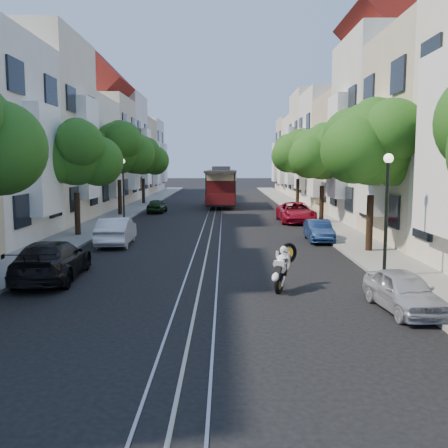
{
  "coord_description": "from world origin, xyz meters",
  "views": [
    {
      "loc": [
        0.81,
        -12.86,
        3.93
      ],
      "look_at": [
        0.77,
        6.27,
        1.62
      ],
      "focal_mm": 40.0,
      "sensor_mm": 36.0,
      "label": 1
    }
  ],
  "objects_px": {
    "parked_car_e_far": "(296,212)",
    "cable_car": "(222,185)",
    "tree_e_d": "(299,153)",
    "tree_w_d": "(143,157)",
    "tree_e_c": "(324,154)",
    "parked_car_w_mid": "(116,231)",
    "parked_car_e_mid": "(319,231)",
    "parked_car_w_near": "(52,260)",
    "lamp_west": "(123,180)",
    "sportbike_rider": "(283,265)",
    "tree_e_b": "(374,145)",
    "parked_car_e_near": "(404,291)",
    "lamp_east": "(387,196)",
    "tree_w_c": "(119,149)",
    "parked_car_w_far": "(157,206)",
    "tree_w_b": "(76,155)"
  },
  "relations": [
    {
      "from": "lamp_west",
      "to": "cable_car",
      "type": "distance_m",
      "value": 13.25
    },
    {
      "from": "tree_w_c",
      "to": "cable_car",
      "type": "distance_m",
      "value": 11.74
    },
    {
      "from": "tree_w_b",
      "to": "parked_car_w_far",
      "type": "relative_size",
      "value": 1.92
    },
    {
      "from": "parked_car_e_mid",
      "to": "tree_w_d",
      "type": "bearing_deg",
      "value": 119.23
    },
    {
      "from": "sportbike_rider",
      "to": "parked_car_e_mid",
      "type": "xyz_separation_m",
      "value": [
        2.98,
        9.91,
        -0.24
      ]
    },
    {
      "from": "tree_e_d",
      "to": "parked_car_e_near",
      "type": "distance_m",
      "value": 31.13
    },
    {
      "from": "tree_w_c",
      "to": "parked_car_e_near",
      "type": "height_order",
      "value": "tree_w_c"
    },
    {
      "from": "tree_e_d",
      "to": "lamp_east",
      "type": "distance_m",
      "value": 27.07
    },
    {
      "from": "parked_car_e_mid",
      "to": "parked_car_w_far",
      "type": "xyz_separation_m",
      "value": [
        -10.3,
        15.02,
        0.01
      ]
    },
    {
      "from": "tree_e_c",
      "to": "parked_car_w_mid",
      "type": "distance_m",
      "value": 15.16
    },
    {
      "from": "tree_w_c",
      "to": "parked_car_w_mid",
      "type": "height_order",
      "value": "tree_w_c"
    },
    {
      "from": "tree_e_d",
      "to": "tree_w_d",
      "type": "distance_m",
      "value": 15.25
    },
    {
      "from": "parked_car_w_mid",
      "to": "lamp_east",
      "type": "bearing_deg",
      "value": 143.22
    },
    {
      "from": "parked_car_w_mid",
      "to": "parked_car_e_far",
      "type": "bearing_deg",
      "value": -139.78
    },
    {
      "from": "tree_e_d",
      "to": "parked_car_w_far",
      "type": "height_order",
      "value": "tree_e_d"
    },
    {
      "from": "parked_car_e_near",
      "to": "tree_e_d",
      "type": "bearing_deg",
      "value": 81.38
    },
    {
      "from": "lamp_west",
      "to": "sportbike_rider",
      "type": "bearing_deg",
      "value": -65.47
    },
    {
      "from": "tree_w_b",
      "to": "sportbike_rider",
      "type": "height_order",
      "value": "tree_w_b"
    },
    {
      "from": "tree_e_b",
      "to": "lamp_east",
      "type": "height_order",
      "value": "tree_e_b"
    },
    {
      "from": "tree_e_b",
      "to": "parked_car_e_mid",
      "type": "bearing_deg",
      "value": 116.09
    },
    {
      "from": "parked_car_w_mid",
      "to": "tree_w_b",
      "type": "bearing_deg",
      "value": -48.84
    },
    {
      "from": "lamp_west",
      "to": "cable_car",
      "type": "height_order",
      "value": "lamp_west"
    },
    {
      "from": "parked_car_e_far",
      "to": "cable_car",
      "type": "bearing_deg",
      "value": 111.39
    },
    {
      "from": "parked_car_w_mid",
      "to": "parked_car_w_far",
      "type": "relative_size",
      "value": 1.27
    },
    {
      "from": "tree_e_c",
      "to": "tree_w_c",
      "type": "distance_m",
      "value": 15.25
    },
    {
      "from": "tree_w_b",
      "to": "parked_car_e_near",
      "type": "xyz_separation_m",
      "value": [
        12.74,
        -13.79,
        -3.85
      ]
    },
    {
      "from": "parked_car_w_near",
      "to": "parked_car_w_mid",
      "type": "relative_size",
      "value": 1.13
    },
    {
      "from": "tree_w_b",
      "to": "tree_w_c",
      "type": "relative_size",
      "value": 0.88
    },
    {
      "from": "tree_e_b",
      "to": "tree_w_c",
      "type": "xyz_separation_m",
      "value": [
        -14.4,
        16.0,
        0.34
      ]
    },
    {
      "from": "cable_car",
      "to": "tree_w_d",
      "type": "bearing_deg",
      "value": 162.43
    },
    {
      "from": "cable_car",
      "to": "tree_w_b",
      "type": "bearing_deg",
      "value": -110.11
    },
    {
      "from": "parked_car_w_far",
      "to": "parked_car_e_near",
      "type": "bearing_deg",
      "value": 113.52
    },
    {
      "from": "tree_e_c",
      "to": "sportbike_rider",
      "type": "relative_size",
      "value": 4.11
    },
    {
      "from": "tree_e_d",
      "to": "parked_car_w_near",
      "type": "bearing_deg",
      "value": -114.41
    },
    {
      "from": "cable_car",
      "to": "parked_car_e_far",
      "type": "bearing_deg",
      "value": -66.61
    },
    {
      "from": "parked_car_e_mid",
      "to": "tree_e_b",
      "type": "bearing_deg",
      "value": -63.03
    },
    {
      "from": "tree_e_d",
      "to": "tree_e_b",
      "type": "bearing_deg",
      "value": -90.0
    },
    {
      "from": "parked_car_w_far",
      "to": "sportbike_rider",
      "type": "bearing_deg",
      "value": 109.14
    },
    {
      "from": "tree_w_d",
      "to": "tree_w_b",
      "type": "bearing_deg",
      "value": -90.0
    },
    {
      "from": "tree_e_c",
      "to": "lamp_west",
      "type": "distance_m",
      "value": 13.82
    },
    {
      "from": "parked_car_e_near",
      "to": "tree_w_c",
      "type": "bearing_deg",
      "value": 111.66
    },
    {
      "from": "tree_w_b",
      "to": "parked_car_w_mid",
      "type": "distance_m",
      "value": 5.31
    },
    {
      "from": "parked_car_e_mid",
      "to": "parked_car_w_near",
      "type": "xyz_separation_m",
      "value": [
        -10.68,
        -8.57,
        0.13
      ]
    },
    {
      "from": "tree_e_b",
      "to": "parked_car_w_far",
      "type": "relative_size",
      "value": 2.05
    },
    {
      "from": "tree_w_c",
      "to": "sportbike_rider",
      "type": "relative_size",
      "value": 4.48
    },
    {
      "from": "tree_e_d",
      "to": "tree_w_c",
      "type": "height_order",
      "value": "tree_w_c"
    },
    {
      "from": "cable_car",
      "to": "parked_car_w_mid",
      "type": "height_order",
      "value": "cable_car"
    },
    {
      "from": "tree_e_b",
      "to": "parked_car_e_near",
      "type": "height_order",
      "value": "tree_e_b"
    },
    {
      "from": "parked_car_e_far",
      "to": "sportbike_rider",
      "type": "bearing_deg",
      "value": -99.86
    },
    {
      "from": "tree_e_d",
      "to": "sportbike_rider",
      "type": "relative_size",
      "value": 4.32
    }
  ]
}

